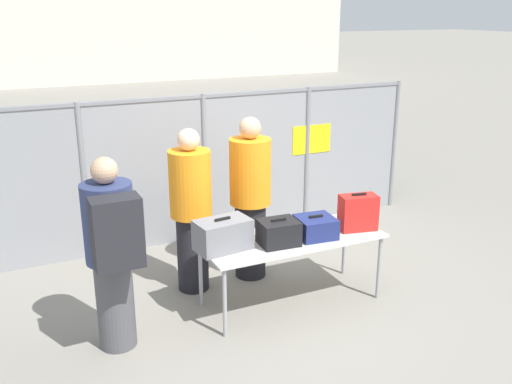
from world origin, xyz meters
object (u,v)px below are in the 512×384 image
inspection_table (292,242)px  traveler_hooded (112,249)px  suitcase_red (358,212)px  suitcase_navy (316,227)px  security_worker_far (191,209)px  utility_trailer (288,165)px  security_worker_near (250,197)px  suitcase_grey (223,235)px  suitcase_black (279,232)px

inspection_table → traveler_hooded: 1.83m
suitcase_red → suitcase_navy: bearing=178.2°
suitcase_navy → suitcase_red: size_ratio=0.96×
suitcase_navy → traveler_hooded: traveler_hooded is taller
security_worker_far → traveler_hooded: bearing=20.0°
suitcase_navy → utility_trailer: bearing=65.6°
utility_trailer → security_worker_near: bearing=-125.8°
inspection_table → utility_trailer: 3.90m
inspection_table → suitcase_grey: suitcase_grey is taller
inspection_table → suitcase_black: suitcase_black is taller
suitcase_navy → inspection_table: bearing=158.6°
security_worker_far → suitcase_grey: bearing=76.3°
security_worker_near → inspection_table: bearing=90.9°
inspection_table → suitcase_navy: bearing=-21.4°
suitcase_black → security_worker_near: (0.09, 0.85, 0.10)m
traveler_hooded → suitcase_grey: bearing=-17.5°
suitcase_navy → security_worker_near: (-0.34, 0.84, 0.12)m
suitcase_navy → utility_trailer: 3.89m
inspection_table → suitcase_navy: 0.29m
suitcase_black → security_worker_near: bearing=84.0°
suitcase_red → utility_trailer: size_ratio=0.11×
inspection_table → utility_trailer: (1.82, 3.44, -0.25)m
suitcase_red → security_worker_far: security_worker_far is taller
utility_trailer → suitcase_black: bearing=-119.8°
suitcase_red → traveler_hooded: 2.53m
inspection_table → utility_trailer: inspection_table is taller
suitcase_navy → utility_trailer: (1.60, 3.52, -0.41)m
suitcase_black → utility_trailer: 4.10m
suitcase_grey → utility_trailer: 4.30m
traveler_hooded → security_worker_far: security_worker_far is taller
suitcase_black → utility_trailer: bearing=60.2°
suitcase_black → inspection_table: bearing=25.7°
suitcase_black → utility_trailer: (2.02, 3.53, -0.43)m
inspection_table → security_worker_near: bearing=98.6°
inspection_table → suitcase_red: size_ratio=4.48×
suitcase_navy → utility_trailer: suitcase_navy is taller
suitcase_grey → suitcase_black: suitcase_grey is taller
suitcase_black → utility_trailer: size_ratio=0.11×
utility_trailer → traveler_hooded: bearing=-135.8°
inspection_table → security_worker_far: size_ratio=1.05×
traveler_hooded → security_worker_far: (0.99, 0.82, -0.05)m
security_worker_far → utility_trailer: 3.81m
traveler_hooded → security_worker_near: 1.89m
utility_trailer → inspection_table: bearing=-117.9°
suitcase_black → suitcase_navy: (0.43, 0.01, -0.02)m
traveler_hooded → suitcase_red: bearing=-23.7°
suitcase_grey → suitcase_black: size_ratio=1.40×
inspection_table → traveler_hooded: size_ratio=1.05×
suitcase_red → security_worker_near: 1.20m
suitcase_navy → traveler_hooded: (-2.03, -0.00, 0.14)m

